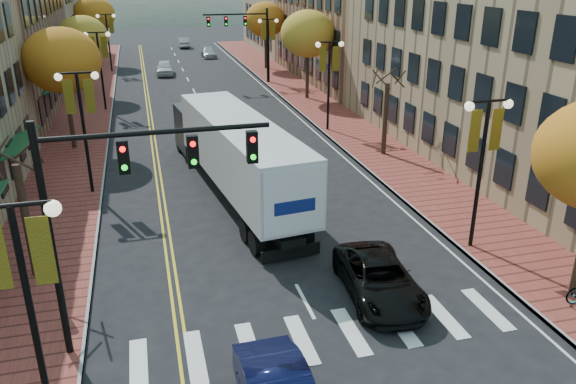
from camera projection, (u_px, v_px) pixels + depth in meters
ground at (346, 379)px, 15.39m from camera, size 200.00×200.00×0.00m
sidewalk_left at (85, 116)px, 42.40m from camera, size 4.00×85.00×0.15m
sidewalk_right at (312, 102)px, 46.66m from camera, size 4.00×85.00×0.15m
building_left_far at (23, 22)px, 64.35m from camera, size 12.00×26.00×9.50m
building_right_near at (563, 25)px, 31.34m from camera, size 15.00×28.00×15.00m
building_right_mid at (376, 27)px, 55.61m from camera, size 15.00×24.00×10.00m
building_right_far at (312, 8)px, 75.17m from camera, size 15.00×20.00×11.00m
tree_left_a at (27, 221)px, 19.60m from camera, size 0.28×0.28×4.20m
tree_left_b at (62, 61)px, 32.77m from camera, size 4.48×4.48×7.21m
tree_left_c at (83, 37)px, 47.28m from camera, size 4.16×4.16×6.69m
tree_left_d at (94, 14)px, 63.24m from camera, size 4.61×4.61×7.42m
tree_right_b at (385, 119)px, 32.84m from camera, size 0.28×0.28×4.20m
tree_right_c at (308, 34)px, 46.01m from camera, size 4.48×4.48×7.21m
tree_right_d at (265, 20)px, 60.43m from camera, size 4.35×4.35×7.00m
lamp_left_a at (24, 279)px, 12.02m from camera, size 1.96×0.36×6.05m
lamp_left_b at (81, 109)px, 26.38m from camera, size 1.96×0.36×6.05m
lamp_left_c at (99, 56)px, 42.53m from camera, size 1.96×0.36×6.05m
lamp_left_d at (107, 31)px, 58.69m from camera, size 1.96×0.36×6.05m
lamp_right_a at (483, 146)px, 20.95m from camera, size 1.96×0.36×6.05m
lamp_right_b at (329, 68)px, 37.11m from camera, size 1.96×0.36×6.05m
lamp_right_c at (268, 38)px, 53.27m from camera, size 1.96×0.36×6.05m
traffic_mast_near at (121, 192)px, 14.95m from camera, size 6.10×0.35×7.00m
traffic_mast_far at (247, 32)px, 52.55m from camera, size 6.10×0.34×7.00m
semi_truck at (233, 148)px, 27.20m from camera, size 4.53×16.32×4.03m
black_suv at (379, 279)px, 19.02m from camera, size 2.63×5.03×1.35m
car_far_white at (165, 68)px, 58.81m from camera, size 2.00×4.38×1.46m
car_far_silver at (209, 53)px, 70.40m from camera, size 1.73×4.12×1.19m
car_far_oncoming at (184, 43)px, 79.04m from camera, size 1.47×4.11×1.35m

